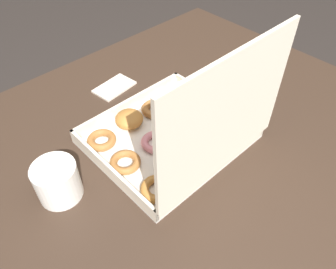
{
  "coord_description": "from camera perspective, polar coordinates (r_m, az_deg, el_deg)",
  "views": [
    {
      "loc": [
        0.42,
        0.39,
        1.34
      ],
      "look_at": [
        0.03,
        -0.02,
        0.78
      ],
      "focal_mm": 35.0,
      "sensor_mm": 36.0,
      "label": 1
    }
  ],
  "objects": [
    {
      "name": "coffee_mug",
      "position": [
        0.71,
        -18.73,
        -7.65
      ],
      "size": [
        0.09,
        0.09,
        0.08
      ],
      "color": "white",
      "rests_on": "dining_table"
    },
    {
      "name": "ground_plane",
      "position": [
        1.46,
        1.47,
        -21.99
      ],
      "size": [
        8.0,
        8.0,
        0.0
      ],
      "primitive_type": "plane",
      "color": "#2D2826"
    },
    {
      "name": "donut_box",
      "position": [
        0.75,
        2.39,
        0.63
      ],
      "size": [
        0.35,
        0.32,
        0.32
      ],
      "color": "silver",
      "rests_on": "dining_table"
    },
    {
      "name": "paper_napkin",
      "position": [
        0.98,
        -9.43,
        8.09
      ],
      "size": [
        0.12,
        0.08,
        0.01
      ],
      "color": "silver",
      "rests_on": "dining_table"
    },
    {
      "name": "dining_table",
      "position": [
        0.89,
        2.26,
        -4.81
      ],
      "size": [
        1.16,
        0.98,
        0.76
      ],
      "color": "#38281E",
      "rests_on": "ground_plane"
    }
  ]
}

